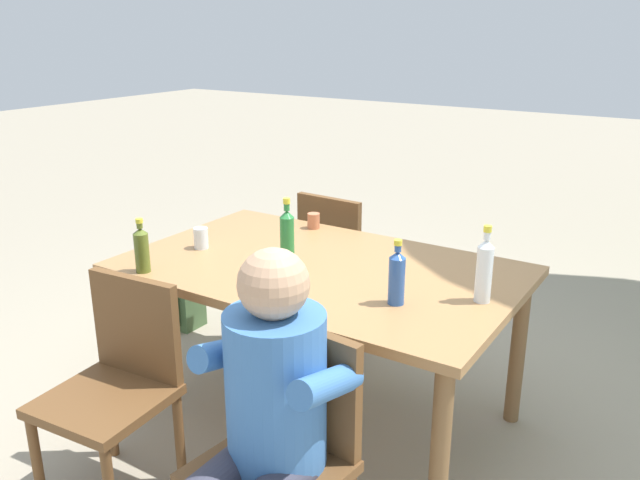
% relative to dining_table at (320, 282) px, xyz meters
% --- Properties ---
extents(ground_plane, '(24.00, 24.00, 0.00)m').
position_rel_dining_table_xyz_m(ground_plane, '(0.00, 0.00, -0.69)').
color(ground_plane, gray).
extents(dining_table, '(1.75, 1.08, 0.77)m').
position_rel_dining_table_xyz_m(dining_table, '(0.00, 0.00, 0.00)').
color(dining_table, '#A37547').
rests_on(dining_table, ground_plane).
extents(chair_near_right, '(0.49, 0.49, 0.87)m').
position_rel_dining_table_xyz_m(chair_near_right, '(0.40, -0.84, -0.20)').
color(chair_near_right, brown).
rests_on(chair_near_right, ground_plane).
extents(chair_near_left, '(0.47, 0.47, 0.87)m').
position_rel_dining_table_xyz_m(chair_near_left, '(-0.40, -0.84, -0.20)').
color(chair_near_left, brown).
rests_on(chair_near_left, ground_plane).
extents(chair_far_left, '(0.46, 0.46, 0.87)m').
position_rel_dining_table_xyz_m(chair_far_left, '(-0.40, 0.84, -0.20)').
color(chair_far_left, brown).
rests_on(chair_far_left, ground_plane).
extents(person_in_white_shirt, '(0.47, 0.61, 1.18)m').
position_rel_dining_table_xyz_m(person_in_white_shirt, '(0.39, -0.95, -0.03)').
color(person_in_white_shirt, '#3D70B2').
rests_on(person_in_white_shirt, ground_plane).
extents(bottle_olive, '(0.06, 0.06, 0.24)m').
position_rel_dining_table_xyz_m(bottle_olive, '(-0.61, -0.48, 0.19)').
color(bottle_olive, '#566623').
rests_on(bottle_olive, dining_table).
extents(bottle_blue, '(0.06, 0.06, 0.26)m').
position_rel_dining_table_xyz_m(bottle_blue, '(0.47, -0.20, 0.19)').
color(bottle_blue, '#2D56A3').
rests_on(bottle_blue, dining_table).
extents(bottle_green, '(0.06, 0.06, 0.31)m').
position_rel_dining_table_xyz_m(bottle_green, '(-0.12, -0.08, 0.22)').
color(bottle_green, '#287A38').
rests_on(bottle_green, dining_table).
extents(bottle_clear, '(0.06, 0.06, 0.31)m').
position_rel_dining_table_xyz_m(bottle_clear, '(0.75, 0.01, 0.21)').
color(bottle_clear, white).
rests_on(bottle_clear, dining_table).
extents(cup_glass, '(0.07, 0.07, 0.10)m').
position_rel_dining_table_xyz_m(cup_glass, '(-0.61, -0.11, 0.13)').
color(cup_glass, silver).
rests_on(cup_glass, dining_table).
extents(cup_terracotta, '(0.06, 0.06, 0.08)m').
position_rel_dining_table_xyz_m(cup_terracotta, '(-0.33, 0.45, 0.12)').
color(cup_terracotta, '#BC6B47').
rests_on(cup_terracotta, dining_table).
extents(table_knife, '(0.21, 0.14, 0.01)m').
position_rel_dining_table_xyz_m(table_knife, '(-0.13, -0.26, 0.09)').
color(table_knife, silver).
rests_on(table_knife, dining_table).
extents(backpack_by_near_side, '(0.33, 0.24, 0.43)m').
position_rel_dining_table_xyz_m(backpack_by_near_side, '(-1.31, 0.36, -0.48)').
color(backpack_by_near_side, '#47663D').
rests_on(backpack_by_near_side, ground_plane).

